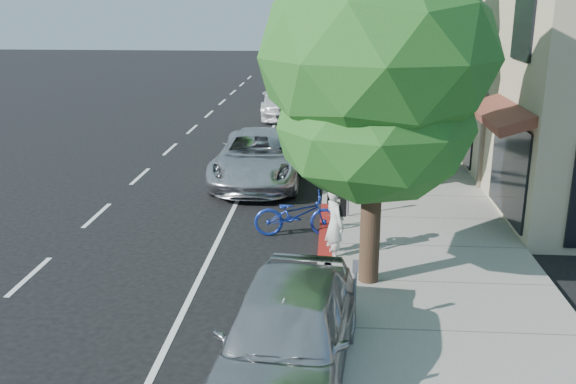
# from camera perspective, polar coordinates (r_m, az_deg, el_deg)

# --- Properties ---
(ground) EXTENTS (120.00, 120.00, 0.00)m
(ground) POSITION_cam_1_polar(r_m,az_deg,el_deg) (15.08, 3.33, -5.07)
(ground) COLOR black
(ground) RESTS_ON ground
(sidewalk) EXTENTS (4.60, 56.00, 0.15)m
(sidewalk) POSITION_cam_1_polar(r_m,az_deg,el_deg) (22.79, 9.44, 2.49)
(sidewalk) COLOR gray
(sidewalk) RESTS_ON ground
(curb) EXTENTS (0.30, 56.00, 0.15)m
(curb) POSITION_cam_1_polar(r_m,az_deg,el_deg) (22.69, 3.65, 2.62)
(curb) COLOR #9E998E
(curb) RESTS_ON ground
(curb_red_segment) EXTENTS (0.32, 4.00, 0.15)m
(curb_red_segment) POSITION_cam_1_polar(r_m,az_deg,el_deg) (15.99, 3.39, -3.49)
(curb_red_segment) COLOR maroon
(curb_red_segment) RESTS_ON ground
(storefront_building) EXTENTS (10.00, 36.00, 7.00)m
(storefront_building) POSITION_cam_1_polar(r_m,az_deg,el_deg) (33.44, 21.02, 12.07)
(storefront_building) COLOR tan
(storefront_building) RESTS_ON ground
(street_tree_0) EXTENTS (4.47, 4.47, 7.30)m
(street_tree_0) POSITION_cam_1_polar(r_m,az_deg,el_deg) (12.08, 7.90, 11.39)
(street_tree_0) COLOR black
(street_tree_0) RESTS_ON ground
(street_tree_1) EXTENTS (4.09, 4.09, 7.97)m
(street_tree_1) POSITION_cam_1_polar(r_m,az_deg,el_deg) (18.03, 6.78, 15.03)
(street_tree_1) COLOR black
(street_tree_1) RESTS_ON ground
(street_tree_2) EXTENTS (4.04, 4.04, 7.50)m
(street_tree_2) POSITION_cam_1_polar(r_m,az_deg,el_deg) (24.03, 6.13, 14.63)
(street_tree_2) COLOR black
(street_tree_2) RESTS_ON ground
(street_tree_3) EXTENTS (5.06, 5.06, 8.01)m
(street_tree_3) POSITION_cam_1_polar(r_m,az_deg,el_deg) (30.02, 5.77, 15.35)
(street_tree_3) COLOR black
(street_tree_3) RESTS_ON ground
(street_tree_4) EXTENTS (4.05, 4.05, 6.82)m
(street_tree_4) POSITION_cam_1_polar(r_m,az_deg,el_deg) (36.04, 5.49, 14.51)
(street_tree_4) COLOR black
(street_tree_4) RESTS_ON ground
(street_tree_5) EXTENTS (5.10, 5.10, 7.71)m
(street_tree_5) POSITION_cam_1_polar(r_m,az_deg,el_deg) (42.02, 5.33, 15.42)
(street_tree_5) COLOR black
(street_tree_5) RESTS_ON ground
(cyclist) EXTENTS (0.63, 0.74, 1.71)m
(cyclist) POSITION_cam_1_polar(r_m,az_deg,el_deg) (14.19, 4.20, -2.83)
(cyclist) COLOR silver
(cyclist) RESTS_ON ground
(bicycle) EXTENTS (2.14, 0.91, 1.09)m
(bicycle) POSITION_cam_1_polar(r_m,az_deg,el_deg) (15.71, 0.77, -2.01)
(bicycle) COLOR navy
(bicycle) RESTS_ON ground
(silver_suv) EXTENTS (2.67, 5.76, 1.60)m
(silver_suv) POSITION_cam_1_polar(r_m,az_deg,el_deg) (20.40, -2.58, 3.13)
(silver_suv) COLOR silver
(silver_suv) RESTS_ON ground
(dark_sedan) EXTENTS (1.79, 4.97, 1.63)m
(dark_sedan) POSITION_cam_1_polar(r_m,az_deg,el_deg) (23.50, 2.48, 4.99)
(dark_sedan) COLOR black
(dark_sedan) RESTS_ON ground
(white_pickup) EXTENTS (2.74, 6.08, 1.73)m
(white_pickup) POSITION_cam_1_polar(r_m,az_deg,el_deg) (32.38, -0.08, 8.34)
(white_pickup) COLOR silver
(white_pickup) RESTS_ON ground
(dark_suv_far) EXTENTS (1.99, 4.87, 1.66)m
(dark_suv_far) POSITION_cam_1_polar(r_m,az_deg,el_deg) (39.20, 2.13, 9.75)
(dark_suv_far) COLOR black
(dark_suv_far) RESTS_ON ground
(near_car_a) EXTENTS (2.35, 4.94, 1.63)m
(near_car_a) POSITION_cam_1_polar(r_m,az_deg,el_deg) (9.78, -0.12, -12.55)
(near_car_a) COLOR #AFB0B4
(near_car_a) RESTS_ON ground
(pedestrian) EXTENTS (1.06, 0.99, 1.75)m
(pedestrian) POSITION_cam_1_polar(r_m,az_deg,el_deg) (20.45, 8.31, 3.65)
(pedestrian) COLOR black
(pedestrian) RESTS_ON sidewalk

